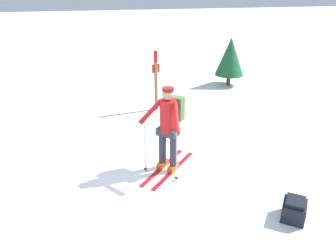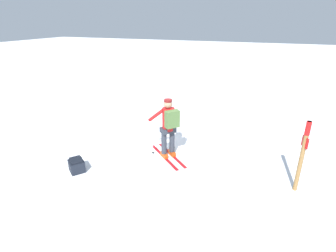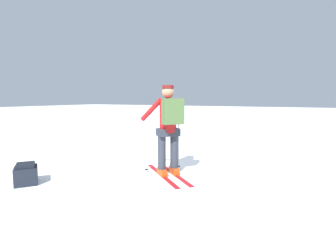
# 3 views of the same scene
# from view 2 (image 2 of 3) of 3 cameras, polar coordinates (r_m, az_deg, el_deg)

# --- Properties ---
(ground_plane) EXTENTS (80.00, 80.00, 0.00)m
(ground_plane) POSITION_cam_2_polar(r_m,az_deg,el_deg) (8.41, -0.19, -3.74)
(ground_plane) COLOR white
(skier) EXTENTS (1.44, 1.34, 1.71)m
(skier) POSITION_cam_2_polar(r_m,az_deg,el_deg) (7.20, 0.11, 0.23)
(skier) COLOR red
(skier) RESTS_ON ground_plane
(dropped_backpack) EXTENTS (0.53, 0.52, 0.36)m
(dropped_backpack) POSITION_cam_2_polar(r_m,az_deg,el_deg) (7.27, -19.27, -8.08)
(dropped_backpack) COLOR black
(dropped_backpack) RESTS_ON ground_plane
(trail_marker) EXTENTS (0.11, 0.23, 1.71)m
(trail_marker) POSITION_cam_2_polar(r_m,az_deg,el_deg) (6.48, 27.31, -4.92)
(trail_marker) COLOR olive
(trail_marker) RESTS_ON ground_plane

